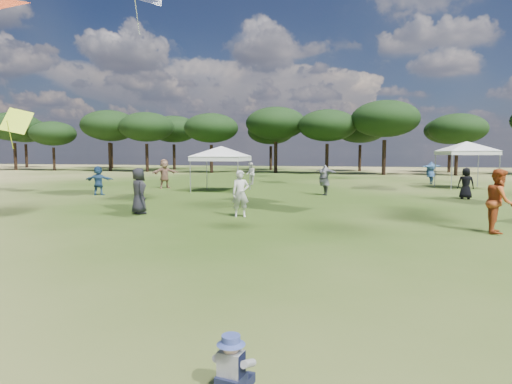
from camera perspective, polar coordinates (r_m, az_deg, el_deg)
tree_line at (r=49.18m, az=15.60°, el=8.76°), size 108.78×17.63×7.77m
tent_left at (r=25.05m, az=-4.67°, el=5.83°), size 5.96×5.96×2.93m
tent_right at (r=30.15m, az=26.28°, el=5.84°), size 5.90×5.90×3.27m
toddler at (r=4.33m, az=-3.18°, el=-22.21°), size 0.40×0.44×0.56m
festival_crowd at (r=22.13m, az=13.90°, el=1.48°), size 30.78×21.03×1.92m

